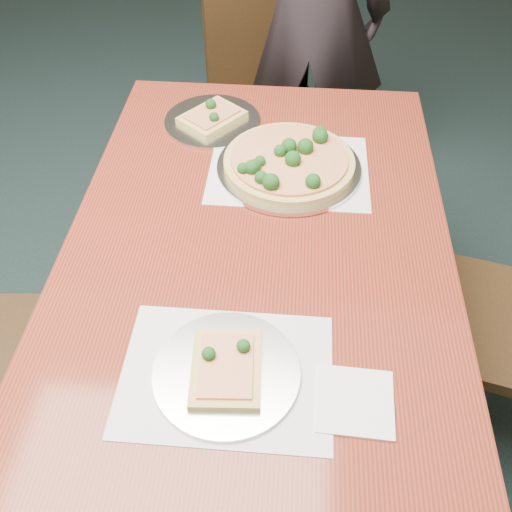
# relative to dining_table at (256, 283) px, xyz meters

# --- Properties ---
(ground) EXTENTS (8.00, 8.00, 0.00)m
(ground) POSITION_rel_dining_table_xyz_m (-0.46, -0.29, -0.66)
(ground) COLOR black
(ground) RESTS_ON ground
(dining_table) EXTENTS (0.90, 1.50, 0.75)m
(dining_table) POSITION_rel_dining_table_xyz_m (0.00, 0.00, 0.00)
(dining_table) COLOR #5C1C12
(dining_table) RESTS_ON ground
(chair_far) EXTENTS (0.56, 0.56, 0.91)m
(chair_far) POSITION_rel_dining_table_xyz_m (-0.04, 1.09, -0.14)
(chair_far) COLOR black
(chair_far) RESTS_ON ground
(diner) EXTENTS (0.61, 0.42, 1.61)m
(diner) POSITION_rel_dining_table_xyz_m (0.11, 1.21, 0.15)
(diner) COLOR black
(diner) RESTS_ON ground
(placemat_main) EXTENTS (0.42, 0.32, 0.00)m
(placemat_main) POSITION_rel_dining_table_xyz_m (0.06, 0.32, 0.09)
(placemat_main) COLOR white
(placemat_main) RESTS_ON dining_table
(placemat_near) EXTENTS (0.40, 0.30, 0.00)m
(placemat_near) POSITION_rel_dining_table_xyz_m (-0.03, -0.31, 0.09)
(placemat_near) COLOR white
(placemat_near) RESTS_ON dining_table
(pizza_pan) EXTENTS (0.38, 0.38, 0.07)m
(pizza_pan) POSITION_rel_dining_table_xyz_m (0.06, 0.32, 0.12)
(pizza_pan) COLOR silver
(pizza_pan) RESTS_ON dining_table
(slice_plate_near) EXTENTS (0.28, 0.28, 0.05)m
(slice_plate_near) POSITION_rel_dining_table_xyz_m (-0.03, -0.31, 0.11)
(slice_plate_near) COLOR silver
(slice_plate_near) RESTS_ON dining_table
(slice_plate_far) EXTENTS (0.28, 0.28, 0.06)m
(slice_plate_far) POSITION_rel_dining_table_xyz_m (-0.17, 0.53, 0.10)
(slice_plate_far) COLOR silver
(slice_plate_far) RESTS_ON dining_table
(napkin) EXTENTS (0.15, 0.15, 0.01)m
(napkin) POSITION_rel_dining_table_xyz_m (0.21, -0.35, 0.09)
(napkin) COLOR white
(napkin) RESTS_ON dining_table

